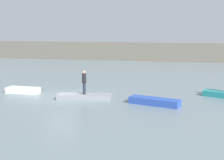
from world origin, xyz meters
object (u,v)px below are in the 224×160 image
Objects in this scene: rowboat_blue at (154,101)px; person_dark_shirt at (84,81)px; rowboat_grey at (84,97)px; rowboat_white at (23,90)px.

person_dark_shirt is at bearing -170.97° from rowboat_blue.
rowboat_grey is 1.14m from person_dark_shirt.
rowboat_white is at bearing 160.93° from rowboat_grey.
person_dark_shirt is (-5.15, 0.71, 1.09)m from rowboat_blue.
rowboat_blue is 2.00× the size of person_dark_shirt.
rowboat_white is 0.66× the size of rowboat_grey.
rowboat_blue is 5.31m from person_dark_shirt.
rowboat_white reaches higher than rowboat_grey.
rowboat_grey is at bearing -6.90° from rowboat_white.
rowboat_blue is (5.15, -0.71, 0.05)m from rowboat_grey.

